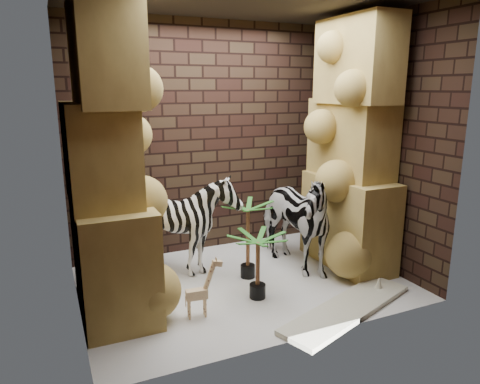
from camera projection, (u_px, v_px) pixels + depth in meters
name	position (u px, v px, depth m)	size (l,w,h in m)	color
floor	(243.00, 283.00, 4.97)	(3.50, 3.50, 0.00)	white
wall_back	(204.00, 139.00, 5.73)	(3.50, 3.50, 0.00)	black
wall_front	(308.00, 172.00, 3.51)	(3.50, 3.50, 0.00)	black
wall_left	(67.00, 163.00, 3.93)	(3.00, 3.00, 0.00)	black
wall_right	(374.00, 143.00, 5.32)	(3.00, 3.00, 0.00)	black
rock_pillar_left	(107.00, 160.00, 4.07)	(0.68, 1.30, 3.00)	tan
rock_pillar_right	(352.00, 145.00, 5.19)	(0.58, 1.25, 3.00)	tan
zebra_right	(290.00, 211.00, 5.22)	(0.66, 1.23, 1.45)	white
zebra_left	(185.00, 229.00, 5.11)	(0.98, 1.21, 1.10)	white
giraffe_toy	(197.00, 288.00, 4.16)	(0.31, 0.10, 0.60)	#FFD99E
palm_front	(248.00, 240.00, 5.01)	(0.36, 0.36, 0.92)	#184818
palm_back	(258.00, 266.00, 4.54)	(0.36, 0.36, 0.71)	#184818
surfboard	(348.00, 308.00, 4.34)	(1.71, 0.42, 0.05)	beige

